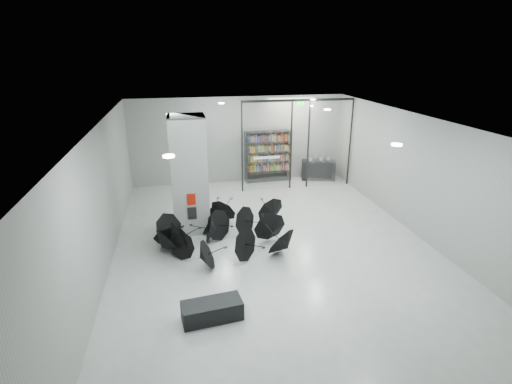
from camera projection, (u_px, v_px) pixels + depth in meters
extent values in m
plane|color=gray|center=(275.00, 248.00, 12.45)|extent=(14.00, 14.00, 0.00)
cube|color=slate|center=(277.00, 123.00, 11.08)|extent=(10.00, 14.00, 0.02)
cube|color=slate|center=(239.00, 140.00, 18.21)|extent=(10.00, 0.02, 4.00)
cube|color=slate|center=(401.00, 358.00, 5.32)|extent=(10.00, 0.02, 4.00)
cube|color=slate|center=(102.00, 201.00, 10.83)|extent=(0.02, 14.00, 4.00)
cube|color=slate|center=(424.00, 179.00, 12.70)|extent=(0.02, 14.00, 4.00)
cube|color=slate|center=(189.00, 175.00, 13.14)|extent=(1.20, 1.20, 4.00)
cube|color=#A50A07|center=(191.00, 199.00, 12.79)|extent=(0.28, 0.04, 0.38)
cube|color=black|center=(192.00, 213.00, 12.96)|extent=(0.30, 0.03, 0.42)
cube|color=#0CE533|center=(300.00, 104.00, 16.47)|extent=(0.30, 0.06, 0.15)
cube|color=silver|center=(267.00, 146.00, 17.01)|extent=(2.20, 0.02, 3.95)
cube|color=silver|center=(329.00, 143.00, 17.56)|extent=(2.00, 0.02, 3.95)
cube|color=black|center=(242.00, 148.00, 16.81)|extent=(0.06, 0.06, 4.00)
cube|color=black|center=(291.00, 145.00, 17.22)|extent=(0.06, 0.06, 4.00)
cube|color=black|center=(308.00, 144.00, 17.37)|extent=(0.06, 0.06, 4.00)
cube|color=black|center=(350.00, 142.00, 17.75)|extent=(0.06, 0.06, 4.00)
cube|color=black|center=(299.00, 100.00, 16.61)|extent=(5.00, 0.08, 0.10)
cube|color=black|center=(212.00, 310.00, 9.11)|extent=(1.46, 0.76, 0.45)
cube|color=black|center=(318.00, 170.00, 18.93)|extent=(1.68, 1.01, 0.94)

